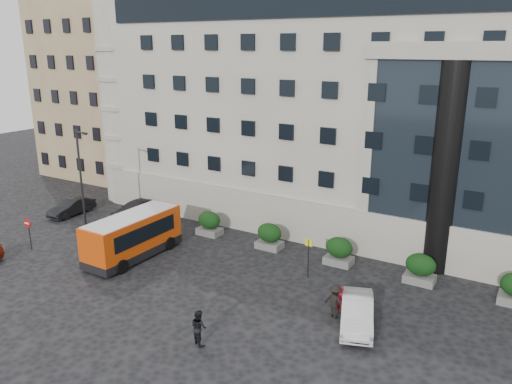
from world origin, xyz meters
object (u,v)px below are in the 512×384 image
street_lamp (82,179)px  white_taxi (357,312)px  red_truck (147,173)px  hedge_b (269,236)px  parked_car_c (135,210)px  pedestrian_a (341,300)px  pedestrian_c (335,301)px  hedge_c (339,251)px  parked_car_b (72,207)px  pedestrian_b (199,327)px  minibus (133,234)px  parked_car_d (152,201)px  hedge_d (420,268)px  hedge_a (209,223)px  bus_stop_sign (308,251)px  no_entry_sign (28,228)px

street_lamp → white_taxi: street_lamp is taller
red_truck → hedge_b: bearing=-26.0°
parked_car_c → pedestrian_a: 21.16m
red_truck → pedestrian_c: bearing=-31.6°
hedge_c → parked_car_b: hedge_c is taller
pedestrian_b → pedestrian_a: bearing=-105.8°
minibus → red_truck: 18.11m
white_taxi → hedge_c: bearing=99.2°
parked_car_c → white_taxi: size_ratio=1.09×
street_lamp → hedge_c: bearing=14.7°
parked_car_c → parked_car_d: 2.61m
hedge_c → hedge_d: same height
hedge_a → bus_stop_sign: size_ratio=0.73×
red_truck → white_taxi: 31.11m
hedge_a → hedge_b: same height
parked_car_d → pedestrian_b: (16.08, -14.45, 0.21)m
street_lamp → white_taxi: 22.31m
parked_car_c → hedge_d: bearing=2.0°
hedge_a → street_lamp: bearing=-148.8°
hedge_c → bus_stop_sign: bus_stop_sign is taller
pedestrian_b → pedestrian_c: (4.64, 5.61, 0.04)m
hedge_a → pedestrian_c: (12.71, -6.37, -0.00)m
hedge_a → white_taxi: bearing=-25.1°
minibus → pedestrian_a: minibus is taller
street_lamp → no_entry_sign: size_ratio=3.45×
no_entry_sign → pedestrian_b: (17.07, -3.15, -0.77)m
pedestrian_c → red_truck: bearing=-20.6°
street_lamp → no_entry_sign: bearing=-104.7°
hedge_d → pedestrian_c: size_ratio=0.99×
hedge_d → bus_stop_sign: size_ratio=0.73×
parked_car_b → minibus: bearing=-21.6°
hedge_a → parked_car_b: hedge_a is taller
pedestrian_c → bus_stop_sign: bearing=-40.0°
street_lamp → parked_car_b: size_ratio=1.92×
street_lamp → red_truck: size_ratio=1.65×
hedge_b → minibus: bearing=-140.0°
minibus → pedestrian_b: size_ratio=4.02×
hedge_b → parked_car_b: 18.05m
hedge_c → white_taxi: size_ratio=0.41×
white_taxi → hedge_b: bearing=123.7°
parked_car_d → pedestrian_c: bearing=-23.4°
no_entry_sign → street_lamp: bearing=75.3°
no_entry_sign → parked_car_d: no_entry_sign is taller
street_lamp → minibus: street_lamp is taller
no_entry_sign → minibus: size_ratio=0.33×
bus_stop_sign → pedestrian_b: size_ratio=1.43×
no_entry_sign → red_truck: bearing=105.1°
hedge_b → bus_stop_sign: bearing=-33.1°
hedge_b → pedestrian_b: size_ratio=1.04×
hedge_d → parked_car_c: 23.10m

